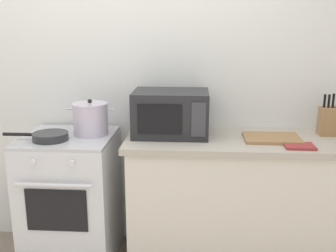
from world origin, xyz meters
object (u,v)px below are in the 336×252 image
at_px(frying_pan, 49,136).
at_px(oven_mitt, 299,146).
at_px(microwave, 171,113).
at_px(knife_block, 329,121).
at_px(stove, 72,199).
at_px(stock_pot, 91,119).
at_px(cutting_board, 272,138).

xyz_separation_m(frying_pan, oven_mitt, (1.58, -0.05, -0.02)).
distance_m(frying_pan, oven_mitt, 1.58).
height_order(microwave, knife_block, microwave).
height_order(stove, stock_pot, stock_pot).
relative_size(frying_pan, knife_block, 1.51).
bearing_deg(cutting_board, microwave, 173.30).
bearing_deg(microwave, frying_pan, -166.48).
relative_size(stock_pot, frying_pan, 0.75).
bearing_deg(microwave, stove, -173.48).
distance_m(cutting_board, oven_mitt, 0.21).
xyz_separation_m(microwave, cutting_board, (0.66, -0.08, -0.14)).
height_order(stove, knife_block, knife_block).
height_order(knife_block, oven_mitt, knife_block).
distance_m(stove, oven_mitt, 1.57).
xyz_separation_m(frying_pan, cutting_board, (1.44, 0.11, -0.02)).
bearing_deg(stove, cutting_board, 0.05).
distance_m(microwave, knife_block, 1.07).
distance_m(stock_pot, microwave, 0.55).
bearing_deg(oven_mitt, cutting_board, 130.37).
bearing_deg(frying_pan, stove, 51.73).
bearing_deg(cutting_board, oven_mitt, -49.63).
bearing_deg(stock_pot, knife_block, 3.18).
distance_m(stove, cutting_board, 1.44).
xyz_separation_m(stock_pot, oven_mitt, (1.34, -0.21, -0.10)).
bearing_deg(cutting_board, frying_pan, -175.68).
relative_size(stove, knife_block, 3.24).
xyz_separation_m(microwave, oven_mitt, (0.80, -0.24, -0.14)).
bearing_deg(cutting_board, stock_pot, 177.59).
bearing_deg(stock_pot, microwave, 2.87).
xyz_separation_m(stock_pot, knife_block, (1.61, 0.09, -0.01)).
distance_m(cutting_board, knife_block, 0.43).
xyz_separation_m(stove, microwave, (0.69, 0.08, 0.61)).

